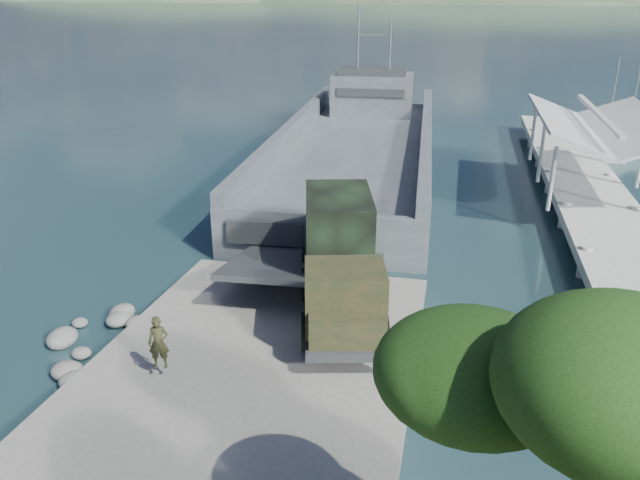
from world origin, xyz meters
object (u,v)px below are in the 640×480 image
Objects in this scene: military_truck at (340,258)px; sailboat_near at (605,149)px; landing_craft at (357,157)px; soldier at (160,354)px; sailboat_far at (627,143)px; pier at (591,184)px.

military_truck is 31.97m from sailboat_near.
landing_craft is 5.34× the size of sailboat_near.
soldier is 0.22× the size of sailboat_far.
landing_craft is (-13.63, 5.53, -0.69)m from pier.
military_truck is at bearing -118.88° from sailboat_near.
soldier is 41.96m from sailboat_far.
landing_craft is 25.70m from soldier.
military_truck is at bearing -85.51° from landing_craft.
pier is 25.31m from soldier.
soldier is at bearing -116.19° from sailboat_far.
sailboat_near is at bearing -127.26° from sailboat_far.
landing_craft reaches higher than sailboat_near.
pier is 6.22× the size of sailboat_near.
landing_craft is 19.06m from sailboat_near.
sailboat_far reaches higher than sailboat_near.
landing_craft reaches higher than sailboat_far.
pier is at bearing -25.07° from landing_craft.
landing_craft is 4.94× the size of sailboat_far.
landing_craft reaches higher than soldier.
pier is 1.16× the size of landing_craft.
sailboat_near is (17.09, 8.42, -0.53)m from landing_craft.
military_truck is at bearing -114.57° from sailboat_far.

